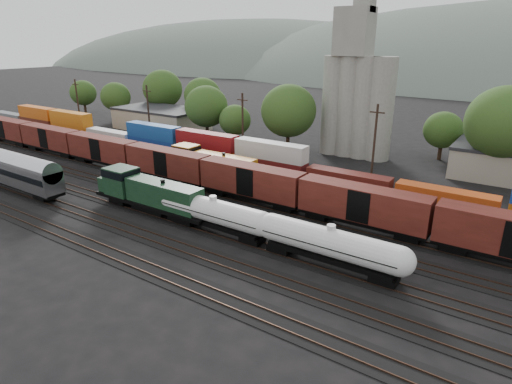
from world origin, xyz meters
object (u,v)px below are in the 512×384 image
Objects in this scene: tank_car_a at (213,212)px; grain_silo at (356,95)px; passenger_coach at (6,166)px; orange_locomotive at (208,163)px; green_locomotive at (146,192)px.

grain_silo reaches higher than tank_car_a.
passenger_coach is 1.33× the size of orange_locomotive.
green_locomotive is at bearing -180.00° from tank_car_a.
tank_car_a is 0.65× the size of passenger_coach.
passenger_coach reaches higher than green_locomotive.
green_locomotive reaches higher than orange_locomotive.
grain_silo reaches higher than orange_locomotive.
passenger_coach is 0.83× the size of grain_silo.
orange_locomotive is (21.45, 20.00, -0.78)m from passenger_coach.
green_locomotive is at bearing -104.94° from grain_silo.
green_locomotive is 43.28m from grain_silo.
passenger_coach is 58.20m from grain_silo.
tank_car_a is 35.13m from passenger_coach.
green_locomotive is at bearing 11.85° from passenger_coach.
tank_car_a is 0.54× the size of grain_silo.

